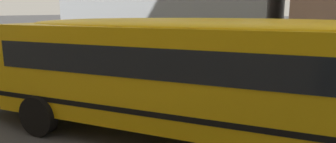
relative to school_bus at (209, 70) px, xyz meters
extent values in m
cube|color=yellow|center=(0.25, 0.01, -0.11)|extent=(11.25, 2.91, 2.23)
cube|color=yellow|center=(-6.14, -0.20, -0.67)|extent=(1.69, 2.19, 1.12)
cube|color=black|center=(0.25, 0.01, 0.29)|extent=(10.58, 2.92, 0.65)
cube|color=black|center=(0.25, 0.01, -0.77)|extent=(11.27, 2.94, 0.12)
ellipsoid|color=yellow|center=(0.25, 0.01, 1.00)|extent=(10.80, 2.69, 0.37)
cylinder|color=red|center=(-3.37, 1.34, -0.22)|extent=(0.46, 0.46, 0.03)
cylinder|color=black|center=(-3.95, -1.40, -1.23)|extent=(1.02, 0.32, 1.02)
cylinder|color=black|center=(-4.03, 1.14, -1.23)|extent=(1.02, 0.32, 1.02)
cube|color=gray|center=(-8.96, 6.56, -1.09)|extent=(3.94, 1.81, 0.70)
cube|color=black|center=(-9.11, 6.56, -0.42)|extent=(2.24, 1.62, 0.64)
cylinder|color=black|center=(-7.64, 7.37, -1.44)|extent=(0.60, 0.20, 0.60)
cylinder|color=black|center=(-7.69, 5.67, -1.44)|extent=(0.60, 0.20, 0.60)
cylinder|color=black|center=(-10.24, 7.44, -1.44)|extent=(0.60, 0.20, 0.60)
cylinder|color=black|center=(-10.29, 5.74, -1.44)|extent=(0.60, 0.20, 0.60)
cube|color=black|center=(-14.68, 6.72, -1.09)|extent=(3.94, 1.80, 0.70)
cube|color=black|center=(-14.83, 6.73, -0.42)|extent=(2.24, 1.62, 0.64)
cylinder|color=black|center=(-13.36, 7.54, -1.44)|extent=(0.60, 0.20, 0.60)
cylinder|color=black|center=(-13.40, 5.84, -1.44)|extent=(0.60, 0.20, 0.60)
cylinder|color=black|center=(-15.96, 7.61, -1.44)|extent=(0.60, 0.20, 0.60)
cube|color=black|center=(-7.57, 10.91, 0.18)|extent=(12.29, 0.04, 1.10)
camera|label=1|loc=(2.08, -6.70, 1.33)|focal=33.06mm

